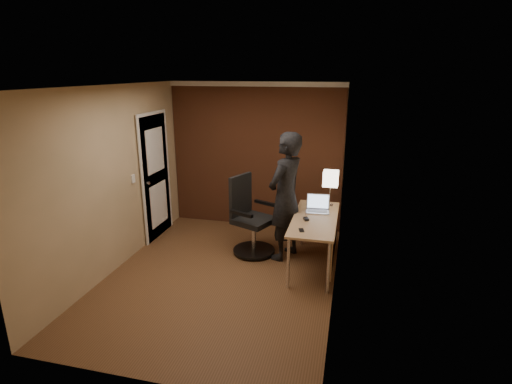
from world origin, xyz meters
TOP-DOWN VIEW (x-y plane):
  - room at (-0.27, 1.54)m, footprint 4.00×4.00m
  - desk at (1.25, 0.58)m, footprint 0.60×1.50m
  - desk_lamp at (1.34, 1.14)m, footprint 0.22×0.22m
  - laptop at (1.19, 0.88)m, footprint 0.35×0.28m
  - mouse at (1.07, 0.46)m, footprint 0.10×0.12m
  - phone at (1.06, 0.08)m, footprint 0.09×0.13m
  - office_chair at (0.19, 0.81)m, footprint 0.69×0.74m
  - person at (0.73, 0.78)m, footprint 0.68×0.80m

SIDE VIEW (x-z plane):
  - office_chair at x=0.19m, z-range -0.07..1.10m
  - desk at x=1.25m, z-range 0.24..0.97m
  - phone at x=1.06m, z-range 0.73..0.74m
  - mouse at x=1.07m, z-range 0.73..0.76m
  - laptop at x=1.19m, z-range 0.68..0.91m
  - person at x=0.73m, z-range 0.00..1.87m
  - desk_lamp at x=1.34m, z-range 0.88..1.41m
  - room at x=-0.27m, z-range -0.63..3.37m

